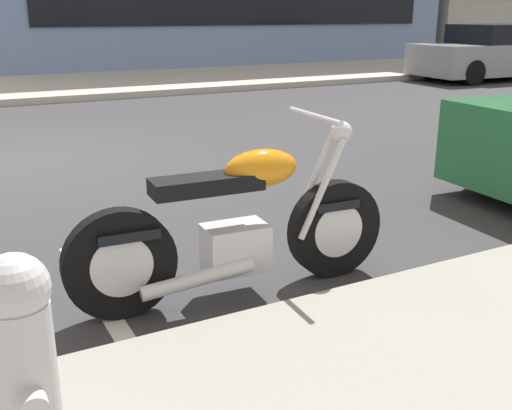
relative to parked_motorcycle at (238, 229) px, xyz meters
The scene contains 6 objects.
ground_plane 4.62m from the parked_motorcycle, 100.29° to the left, with size 260.00×260.00×0.00m, color #333335.
sidewalk_far_curb 16.34m from the parked_motorcycle, 46.83° to the left, with size 120.00×5.00×0.14m, color #ADA89E.
parking_stall_stripe 0.96m from the parked_motorcycle, 164.49° to the left, with size 0.12×2.20×0.01m, color silver.
parked_motorcycle is the anchor object (origin of this frame).
car_opposite_curb 14.65m from the parked_motorcycle, 35.77° to the left, with size 4.41×2.11×1.44m.
fire_hydrant 1.90m from the parked_motorcycle, 139.36° to the right, with size 0.24×0.36×0.85m.
Camera 1 is at (-0.76, -7.73, 1.73)m, focal length 42.60 mm.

